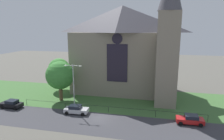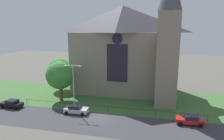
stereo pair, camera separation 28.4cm
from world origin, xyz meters
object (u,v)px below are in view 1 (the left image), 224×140
(church_building, at_px, (125,49))
(tree_left_far, at_px, (59,69))
(tree_left_near, at_px, (60,75))
(parked_car_silver, at_px, (76,109))
(parked_car_red, at_px, (190,119))
(streetlamp_near, at_px, (73,82))
(parked_car_black, at_px, (11,104))

(church_building, xyz_separation_m, tree_left_far, (-15.93, -1.99, -5.21))
(tree_left_near, bearing_deg, parked_car_silver, -45.06)
(church_building, bearing_deg, parked_car_red, -48.89)
(parked_car_silver, bearing_deg, streetlamp_near, 119.93)
(church_building, bearing_deg, parked_car_silver, -112.78)
(church_building, relative_size, parked_car_red, 6.13)
(parked_car_silver, height_order, parked_car_red, same)
(church_building, distance_m, tree_left_far, 16.88)
(church_building, height_order, streetlamp_near, church_building)
(parked_car_black, bearing_deg, streetlamp_near, -169.45)
(parked_car_red, bearing_deg, church_building, -50.19)
(tree_left_far, relative_size, parked_car_silver, 1.81)
(parked_car_red, bearing_deg, tree_left_far, -25.27)
(parked_car_red, bearing_deg, parked_car_black, -0.71)
(parked_car_black, height_order, parked_car_red, same)
(church_building, xyz_separation_m, tree_left_near, (-12.08, -9.19, -4.92))
(tree_left_far, xyz_separation_m, parked_car_silver, (9.64, -13.00, -4.32))
(tree_left_near, xyz_separation_m, streetlamp_near, (4.81, -4.25, 0.07))
(parked_car_silver, bearing_deg, tree_left_far, 124.27)
(tree_left_near, xyz_separation_m, parked_car_silver, (5.78, -5.80, -4.61))
(parked_car_black, bearing_deg, church_building, -139.55)
(parked_car_black, xyz_separation_m, parked_car_red, (32.34, 0.34, 0.00))
(church_building, distance_m, parked_car_black, 26.41)
(tree_left_far, distance_m, parked_car_red, 31.89)
(tree_left_far, distance_m, parked_car_silver, 16.75)
(tree_left_near, bearing_deg, streetlamp_near, -41.46)
(tree_left_far, bearing_deg, parked_car_black, -104.75)
(streetlamp_near, distance_m, parked_car_red, 20.79)
(streetlamp_near, bearing_deg, tree_left_near, 138.54)
(tree_left_far, relative_size, tree_left_near, 0.93)
(tree_left_near, height_order, streetlamp_near, streetlamp_near)
(tree_left_far, distance_m, streetlamp_near, 14.36)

